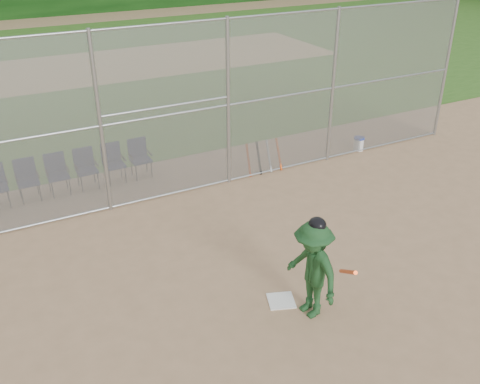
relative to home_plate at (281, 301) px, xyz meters
name	(u,v)px	position (x,y,z in m)	size (l,w,h in m)	color
ground	(309,310)	(0.29, -0.41, -0.01)	(100.00, 100.00, 0.00)	tan
grass_strip	(74,69)	(0.29, 17.59, 0.00)	(100.00, 100.00, 0.00)	#31601D
dirt_patch_far	(74,69)	(0.29, 17.59, 0.00)	(24.00, 24.00, 0.00)	tan
backstop_fence	(188,109)	(0.29, 4.59, 2.06)	(16.09, 0.09, 4.00)	gray
home_plate	(281,301)	(0.00, 0.00, 0.00)	(0.45, 0.45, 0.02)	white
batter_at_plate	(312,269)	(0.26, -0.46, 0.87)	(0.94, 1.34, 1.82)	#1D4922
water_cooler	(359,144)	(5.47, 4.71, 0.18)	(0.30, 0.30, 0.38)	white
spare_bats	(264,157)	(2.37, 4.71, 0.40)	(0.96, 0.37, 0.83)	#D84C14
chair_2	(28,181)	(-3.23, 5.92, 0.47)	(0.54, 0.52, 0.96)	#0E1735
chair_3	(58,175)	(-2.55, 5.92, 0.47)	(0.54, 0.52, 0.96)	#0E1735
chair_4	(87,169)	(-1.88, 5.92, 0.47)	(0.54, 0.52, 0.96)	#0E1735
chair_5	(114,164)	(-1.20, 5.92, 0.47)	(0.54, 0.52, 0.96)	#0E1735
chair_6	(141,159)	(-0.52, 5.92, 0.47)	(0.54, 0.52, 0.96)	#0E1735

